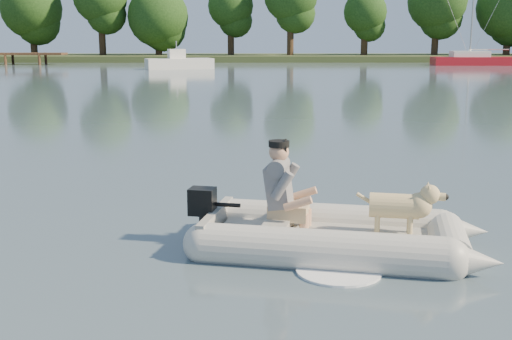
{
  "coord_description": "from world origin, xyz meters",
  "views": [
    {
      "loc": [
        -0.03,
        -6.38,
        2.4
      ],
      "look_at": [
        0.0,
        1.57,
        0.75
      ],
      "focal_mm": 45.0,
      "sensor_mm": 36.0,
      "label": 1
    }
  ],
  "objects_px": {
    "man": "(280,183)",
    "sailboat": "(474,60)",
    "dinghy": "(338,202)",
    "motorboat": "(179,56)",
    "dog": "(394,210)"
  },
  "relations": [
    {
      "from": "man",
      "to": "sailboat",
      "type": "height_order",
      "value": "sailboat"
    },
    {
      "from": "dinghy",
      "to": "sailboat",
      "type": "xyz_separation_m",
      "value": [
        18.26,
        49.6,
        -0.13
      ]
    },
    {
      "from": "dinghy",
      "to": "motorboat",
      "type": "xyz_separation_m",
      "value": [
        -6.69,
        42.93,
        0.44
      ]
    },
    {
      "from": "dinghy",
      "to": "dog",
      "type": "distance_m",
      "value": 0.63
    },
    {
      "from": "dinghy",
      "to": "sailboat",
      "type": "relative_size",
      "value": 0.46
    },
    {
      "from": "dinghy",
      "to": "motorboat",
      "type": "height_order",
      "value": "motorboat"
    },
    {
      "from": "man",
      "to": "motorboat",
      "type": "xyz_separation_m",
      "value": [
        -6.04,
        42.75,
        0.27
      ]
    },
    {
      "from": "dog",
      "to": "motorboat",
      "type": "relative_size",
      "value": 0.17
    },
    {
      "from": "sailboat",
      "to": "dinghy",
      "type": "bearing_deg",
      "value": -108.8
    },
    {
      "from": "motorboat",
      "to": "dinghy",
      "type": "bearing_deg",
      "value": -99.73
    },
    {
      "from": "man",
      "to": "dog",
      "type": "bearing_deg",
      "value": 0.0
    },
    {
      "from": "dinghy",
      "to": "man",
      "type": "xyz_separation_m",
      "value": [
        -0.65,
        0.19,
        0.18
      ]
    },
    {
      "from": "dinghy",
      "to": "motorboat",
      "type": "bearing_deg",
      "value": 110.64
    },
    {
      "from": "dinghy",
      "to": "man",
      "type": "distance_m",
      "value": 0.7
    },
    {
      "from": "man",
      "to": "dinghy",
      "type": "bearing_deg",
      "value": -4.24
    }
  ]
}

